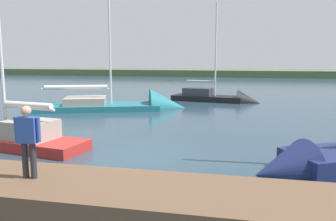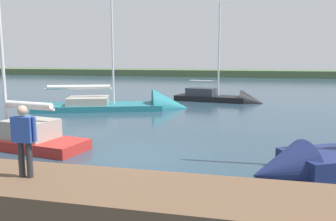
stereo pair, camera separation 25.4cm
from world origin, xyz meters
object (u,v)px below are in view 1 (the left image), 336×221
at_px(sailboat_outer_mooring, 221,100).
at_px(person_on_dock, 28,137).
at_px(sailboat_far_left, 130,108).
at_px(sailboat_near_dock, 2,141).

relative_size(sailboat_outer_mooring, person_on_dock, 5.03).
distance_m(sailboat_far_left, person_on_dock, 15.31).
xyz_separation_m(sailboat_near_dock, sailboat_outer_mooring, (-7.69, -15.68, -0.04)).
xyz_separation_m(sailboat_far_left, person_on_dock, (-2.52, 15.02, 1.56)).
relative_size(sailboat_far_left, person_on_dock, 6.13).
bearing_deg(sailboat_near_dock, person_on_dock, 143.48).
bearing_deg(person_on_dock, sailboat_outer_mooring, -11.51).
bearing_deg(sailboat_near_dock, sailboat_outer_mooring, -105.90).
height_order(sailboat_outer_mooring, person_on_dock, sailboat_outer_mooring).
height_order(sailboat_far_left, person_on_dock, sailboat_far_left).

